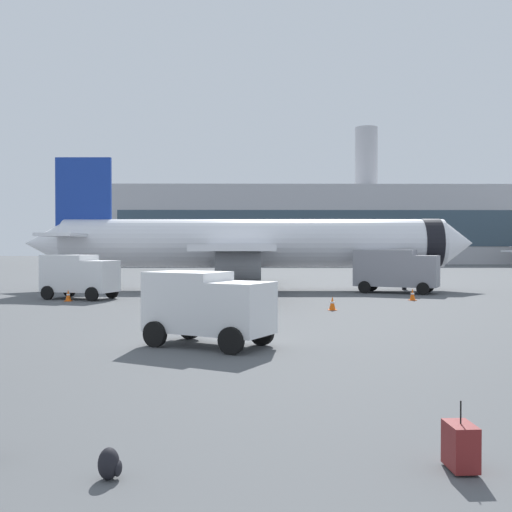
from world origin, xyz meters
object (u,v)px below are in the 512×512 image
Objects in this scene: cargo_van at (207,305)px; safety_cone_far at (412,295)px; safety_cone_outer at (332,303)px; rolling_suitcase at (461,446)px; safety_cone_near at (68,295)px; service_truck at (79,275)px; airplane_at_gate at (250,244)px; traveller_backpack at (110,464)px; fuel_truck at (395,269)px; safety_cone_mid at (109,288)px.

safety_cone_far is at bearing 56.23° from cargo_van.
rolling_suitcase is (-1.18, -23.89, 0.02)m from safety_cone_outer.
service_truck is at bearing 80.91° from safety_cone_near.
airplane_at_gate is 47.72× the size of safety_cone_outer.
service_truck is 32.63m from traveller_backpack.
fuel_truck is at bearing 12.85° from service_truck.
service_truck is at bearing -96.32° from safety_cone_mid.
safety_cone_mid is at bearing 83.68° from service_truck.
airplane_at_gate reaches higher than cargo_van.
rolling_suitcase is at bearing -64.86° from service_truck.
fuel_truck is at bearing 62.94° from cargo_van.
safety_cone_far is (21.66, -1.17, -1.23)m from service_truck.
airplane_at_gate reaches higher than fuel_truck.
fuel_truck is 1.34× the size of cargo_van.
cargo_van is at bearing -93.19° from airplane_at_gate.
safety_cone_outer reaches higher than traveller_backpack.
safety_cone_near is 0.99× the size of safety_cone_outer.
airplane_at_gate is at bearing 86.81° from cargo_van.
rolling_suitcase is at bearing -68.12° from cargo_van.
traveller_backpack is at bearing -105.25° from safety_cone_outer.
service_truck is 5.96m from safety_cone_mid.
cargo_van is 12.36m from traveller_backpack.
fuel_truck is at bearing 70.46° from traveller_backpack.
cargo_van reaches higher than safety_cone_near.
fuel_truck is 23.26m from safety_cone_near.
fuel_truck is at bearing 62.56° from safety_cone_outer.
safety_cone_near is at bearing -139.00° from airplane_at_gate.
traveller_backpack is (9.37, -29.72, -0.13)m from safety_cone_near.
rolling_suitcase reaches higher than safety_cone_mid.
safety_cone_mid is at bearing 110.71° from rolling_suitcase.
fuel_truck is 13.72m from safety_cone_outer.
cargo_van is at bearing -116.68° from safety_cone_outer.
service_truck is at bearing -143.18° from airplane_at_gate.
safety_cone_outer is at bearing -19.07° from safety_cone_near.
cargo_van is at bearing -117.06° from fuel_truck.
airplane_at_gate is 48.39× the size of safety_cone_near.
safety_cone_far reaches higher than safety_cone_near.
safety_cone_outer is (-6.29, -12.12, -1.40)m from fuel_truck.
cargo_van is 6.45× the size of safety_cone_outer.
safety_cone_outer is at bearing -40.50° from safety_cone_mid.
cargo_van reaches higher than rolling_suitcase.
cargo_van is 12.95m from rolling_suitcase.
service_truck reaches higher than safety_cone_outer.
safety_cone_outer is (15.97, -5.52, 0.01)m from safety_cone_near.
safety_cone_near is at bearing 107.50° from traveller_backpack.
safety_cone_far is 0.69× the size of rolling_suitcase.
safety_cone_outer is at bearing -73.98° from airplane_at_gate.
service_truck is at bearing -167.15° from fuel_truck.
rolling_suitcase is at bearing -101.72° from fuel_truck.
safety_cone_outer is at bearing 87.18° from rolling_suitcase.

